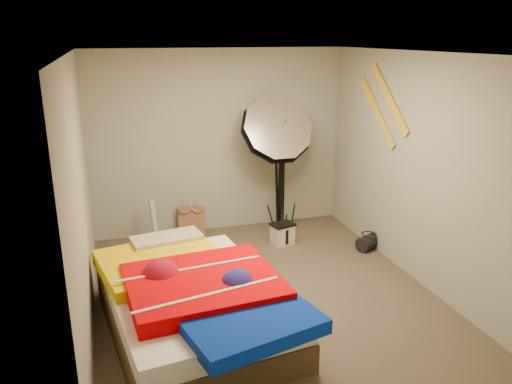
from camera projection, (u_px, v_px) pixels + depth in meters
name	position (u px, v px, depth m)	size (l,w,h in m)	color
floor	(263.00, 293.00, 5.39)	(4.00, 4.00, 0.00)	brown
ceiling	(264.00, 53.00, 4.63)	(4.00, 4.00, 0.00)	silver
wall_back	(219.00, 142.00, 6.83)	(3.50, 3.50, 0.00)	gray
wall_front	(359.00, 266.00, 3.18)	(3.50, 3.50, 0.00)	gray
wall_left	(80.00, 197.00, 4.52)	(4.00, 4.00, 0.00)	gray
wall_right	(415.00, 169.00, 5.49)	(4.00, 4.00, 0.00)	gray
tote_bag	(192.00, 221.00, 6.94)	(0.37, 0.11, 0.37)	#996C4E
wrapping_roll	(154.00, 223.00, 6.51)	(0.07, 0.07, 0.62)	#4A7BBE
camera_case	(282.00, 235.00, 6.58)	(0.27, 0.20, 0.27)	beige
duffel_bag	(368.00, 242.00, 6.45)	(0.19, 0.19, 0.32)	black
wall_stripe_upper	(389.00, 98.00, 5.82)	(0.02, 1.10, 0.10)	gold
wall_stripe_lower	(377.00, 112.00, 6.11)	(0.02, 1.10, 0.10)	gold
bed	(194.00, 301.00, 4.62)	(1.80, 2.41, 0.62)	#4B3822
photo_umbrella	(276.00, 131.00, 6.54)	(1.17, 0.89, 2.02)	black
camera_tripod	(280.00, 181.00, 6.72)	(0.10, 0.10, 1.37)	black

